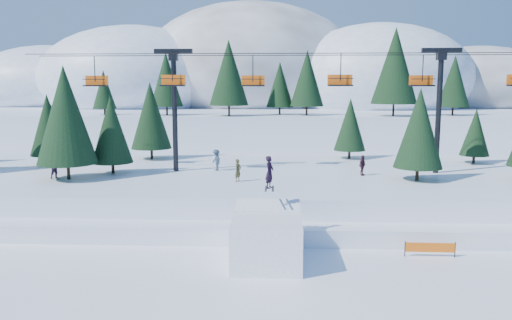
{
  "coord_description": "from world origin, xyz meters",
  "views": [
    {
      "loc": [
        -0.14,
        -23.95,
        9.5
      ],
      "look_at": [
        -1.54,
        6.0,
        5.2
      ],
      "focal_mm": 35.0,
      "sensor_mm": 36.0,
      "label": 1
    }
  ],
  "objects_px": {
    "banner_far": "(458,239)",
    "banner_near": "(430,248)",
    "chairlift": "(303,91)",
    "jump_kicker": "(267,238)"
  },
  "relations": [
    {
      "from": "banner_far",
      "to": "banner_near",
      "type": "bearing_deg",
      "value": -142.31
    },
    {
      "from": "chairlift",
      "to": "banner_far",
      "type": "relative_size",
      "value": 16.34
    },
    {
      "from": "chairlift",
      "to": "banner_far",
      "type": "height_order",
      "value": "chairlift"
    },
    {
      "from": "jump_kicker",
      "to": "banner_near",
      "type": "bearing_deg",
      "value": 7.94
    },
    {
      "from": "chairlift",
      "to": "banner_near",
      "type": "xyz_separation_m",
      "value": [
        6.66,
        -14.23,
        -8.78
      ]
    },
    {
      "from": "jump_kicker",
      "to": "banner_near",
      "type": "distance_m",
      "value": 9.38
    },
    {
      "from": "jump_kicker",
      "to": "banner_far",
      "type": "distance_m",
      "value": 11.82
    },
    {
      "from": "banner_near",
      "to": "banner_far",
      "type": "distance_m",
      "value": 2.74
    },
    {
      "from": "banner_near",
      "to": "banner_far",
      "type": "relative_size",
      "value": 1.02
    },
    {
      "from": "banner_near",
      "to": "banner_far",
      "type": "xyz_separation_m",
      "value": [
        2.17,
        1.67,
        0.0
      ]
    }
  ]
}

